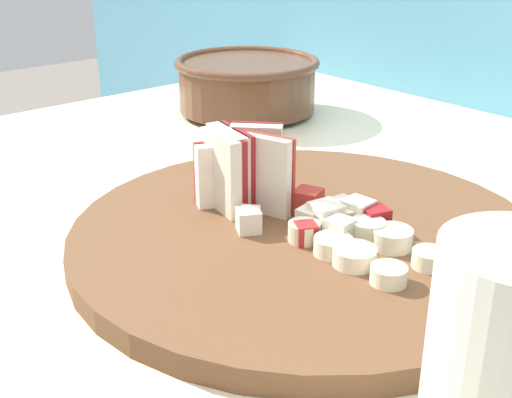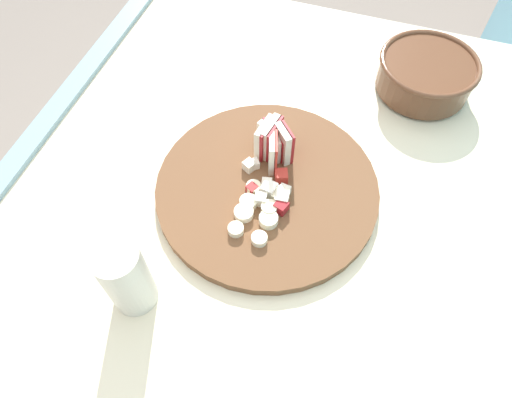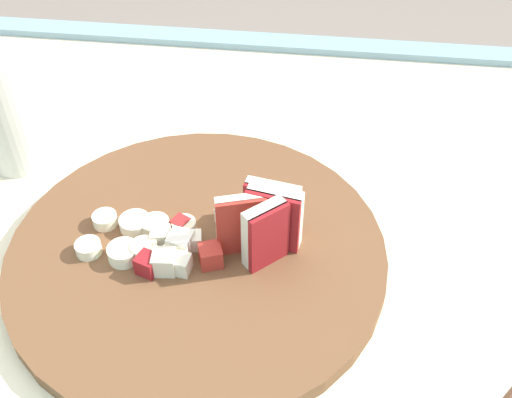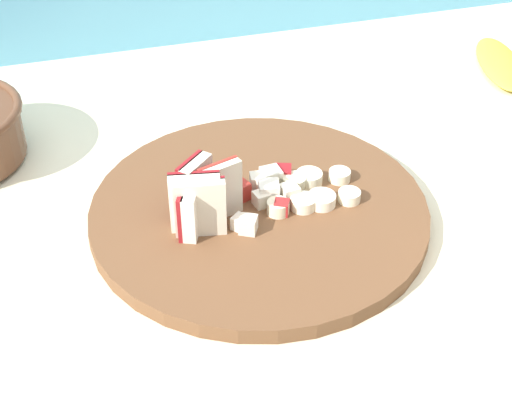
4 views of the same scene
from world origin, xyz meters
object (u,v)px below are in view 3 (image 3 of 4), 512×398
at_px(apple_wedge_fan, 268,222).
at_px(banana_slice_rows, 140,239).
at_px(apple_dice_pile, 185,246).
at_px(small_jar, 6,114).
at_px(cutting_board, 198,250).

height_order(apple_wedge_fan, banana_slice_rows, apple_wedge_fan).
distance_m(apple_dice_pile, banana_slice_rows, 0.04).
bearing_deg(small_jar, banana_slice_rows, 144.72).
bearing_deg(small_jar, cutting_board, 152.81).
height_order(apple_dice_pile, banana_slice_rows, apple_dice_pile).
bearing_deg(banana_slice_rows, apple_wedge_fan, -173.18).
xyz_separation_m(apple_dice_pile, small_jar, (0.22, -0.13, 0.04)).
distance_m(cutting_board, banana_slice_rows, 0.06).
bearing_deg(apple_wedge_fan, apple_dice_pile, 15.51).
bearing_deg(cutting_board, banana_slice_rows, 6.54).
height_order(cutting_board, small_jar, small_jar).
relative_size(cutting_board, banana_slice_rows, 3.34).
height_order(apple_dice_pile, small_jar, small_jar).
xyz_separation_m(cutting_board, banana_slice_rows, (0.05, 0.01, 0.02)).
xyz_separation_m(apple_dice_pile, banana_slice_rows, (0.04, -0.01, -0.00)).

